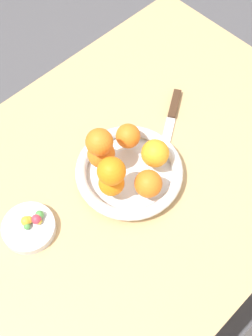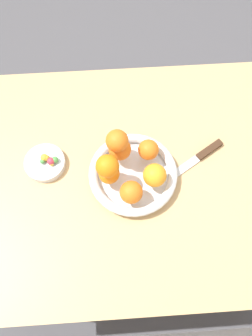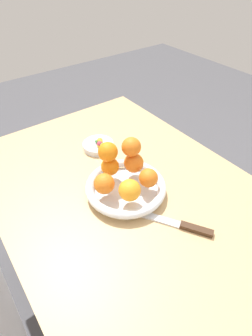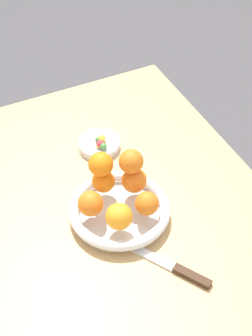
# 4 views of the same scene
# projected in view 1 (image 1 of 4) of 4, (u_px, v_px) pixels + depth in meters

# --- Properties ---
(ground_plane) EXTENTS (6.00, 6.00, 0.00)m
(ground_plane) POSITION_uv_depth(u_px,v_px,m) (126.00, 266.00, 1.64)
(ground_plane) COLOR #4C4C51
(dining_table) EXTENTS (1.10, 0.76, 0.74)m
(dining_table) POSITION_uv_depth(u_px,v_px,m) (126.00, 190.00, 1.07)
(dining_table) COLOR tan
(dining_table) RESTS_ON ground_plane
(fruit_bowl) EXTENTS (0.25, 0.25, 0.04)m
(fruit_bowl) POSITION_uv_depth(u_px,v_px,m) (129.00, 172.00, 0.98)
(fruit_bowl) COLOR silver
(fruit_bowl) RESTS_ON dining_table
(candy_dish) EXTENTS (0.12, 0.12, 0.02)m
(candy_dish) POSITION_uv_depth(u_px,v_px,m) (29.00, 228.00, 0.92)
(candy_dish) COLOR silver
(candy_dish) RESTS_ON dining_table
(orange_0) EXTENTS (0.06, 0.06, 0.06)m
(orange_0) POSITION_uv_depth(u_px,v_px,m) (101.00, 154.00, 0.94)
(orange_0) COLOR orange
(orange_0) RESTS_ON fruit_bowl
(orange_1) EXTENTS (0.06, 0.06, 0.06)m
(orange_1) POSITION_uv_depth(u_px,v_px,m) (111.00, 183.00, 0.91)
(orange_1) COLOR orange
(orange_1) RESTS_ON fruit_bowl
(orange_2) EXTENTS (0.06, 0.06, 0.06)m
(orange_2) POSITION_uv_depth(u_px,v_px,m) (148.00, 184.00, 0.90)
(orange_2) COLOR orange
(orange_2) RESTS_ON fruit_bowl
(orange_3) EXTENTS (0.06, 0.06, 0.06)m
(orange_3) POSITION_uv_depth(u_px,v_px,m) (155.00, 153.00, 0.94)
(orange_3) COLOR orange
(orange_3) RESTS_ON fruit_bowl
(orange_4) EXTENTS (0.06, 0.06, 0.06)m
(orange_4) POSITION_uv_depth(u_px,v_px,m) (128.00, 136.00, 0.97)
(orange_4) COLOR orange
(orange_4) RESTS_ON fruit_bowl
(orange_5) EXTENTS (0.06, 0.06, 0.06)m
(orange_5) POSITION_uv_depth(u_px,v_px,m) (99.00, 142.00, 0.88)
(orange_5) COLOR orange
(orange_5) RESTS_ON orange_0
(orange_6) EXTENTS (0.06, 0.06, 0.06)m
(orange_6) POSITION_uv_depth(u_px,v_px,m) (111.00, 171.00, 0.86)
(orange_6) COLOR orange
(orange_6) RESTS_ON orange_1
(candy_ball_0) EXTENTS (0.02, 0.02, 0.02)m
(candy_ball_0) POSITION_uv_depth(u_px,v_px,m) (26.00, 221.00, 0.90)
(candy_ball_0) COLOR gold
(candy_ball_0) RESTS_ON candy_dish
(candy_ball_1) EXTENTS (0.02, 0.02, 0.02)m
(candy_ball_1) POSITION_uv_depth(u_px,v_px,m) (37.00, 219.00, 0.90)
(candy_ball_1) COLOR #C6384C
(candy_ball_1) RESTS_ON candy_dish
(candy_ball_2) EXTENTS (0.01, 0.01, 0.01)m
(candy_ball_2) POSITION_uv_depth(u_px,v_px,m) (39.00, 221.00, 0.91)
(candy_ball_2) COLOR gold
(candy_ball_2) RESTS_ON candy_dish
(candy_ball_3) EXTENTS (0.01, 0.01, 0.01)m
(candy_ball_3) POSITION_uv_depth(u_px,v_px,m) (27.00, 226.00, 0.90)
(candy_ball_3) COLOR #4C9947
(candy_ball_3) RESTS_ON candy_dish
(candy_ball_4) EXTENTS (0.02, 0.02, 0.02)m
(candy_ball_4) POSITION_uv_depth(u_px,v_px,m) (28.00, 220.00, 0.91)
(candy_ball_4) COLOR gold
(candy_ball_4) RESTS_ON candy_dish
(candy_ball_5) EXTENTS (0.02, 0.02, 0.02)m
(candy_ball_5) POSITION_uv_depth(u_px,v_px,m) (40.00, 215.00, 0.91)
(candy_ball_5) COLOR #4C9947
(candy_ball_5) RESTS_ON candy_dish
(candy_ball_6) EXTENTS (0.01, 0.01, 0.01)m
(candy_ball_6) POSITION_uv_depth(u_px,v_px,m) (25.00, 222.00, 0.90)
(candy_ball_6) COLOR gold
(candy_ball_6) RESTS_ON candy_dish
(knife) EXTENTS (0.23, 0.16, 0.01)m
(knife) POSITION_uv_depth(u_px,v_px,m) (170.00, 123.00, 1.07)
(knife) COLOR #3F2819
(knife) RESTS_ON dining_table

